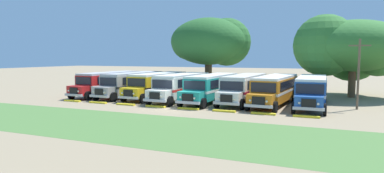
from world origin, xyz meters
name	(u,v)px	position (x,y,z in m)	size (l,w,h in m)	color
ground_plane	(173,108)	(0.00, 0.00, 0.00)	(220.00, 220.00, 0.00)	#937F60
foreground_grass_strip	(120,125)	(0.00, -8.32, 0.00)	(80.00, 8.82, 0.01)	#4C7538
parked_bus_slot_0	(109,82)	(-11.71, 6.02, 1.58)	(3.12, 10.90, 2.82)	red
parked_bus_slot_1	(132,83)	(-8.42, 6.18, 1.58)	(3.24, 10.92, 2.82)	#9E9993
parked_bus_slot_2	(158,84)	(-5.03, 6.36, 1.58)	(3.15, 10.90, 2.82)	yellow
parked_bus_slot_3	(182,85)	(-1.63, 5.50, 1.58)	(2.96, 10.87, 2.82)	silver
parked_bus_slot_4	(212,87)	(1.85, 5.48, 1.58)	(3.13, 10.90, 2.82)	teal
parked_bus_slot_5	(244,87)	(5.16, 6.25, 1.58)	(3.03, 10.88, 2.82)	silver
parked_bus_slot_6	(275,89)	(8.35, 5.78, 1.58)	(3.49, 10.96, 2.82)	orange
parked_bus_slot_7	(312,90)	(11.72, 5.95, 1.58)	(2.76, 10.85, 2.82)	#23519E
curb_wheelstop_0	(72,101)	(-11.67, -0.29, 0.07)	(2.00, 0.36, 0.15)	yellow
curb_wheelstop_1	(98,103)	(-8.33, -0.29, 0.07)	(2.00, 0.36, 0.15)	yellow
curb_wheelstop_2	(126,104)	(-5.00, -0.29, 0.07)	(2.00, 0.36, 0.15)	yellow
curb_wheelstop_3	(156,106)	(-1.67, -0.29, 0.07)	(2.00, 0.36, 0.15)	yellow
curb_wheelstop_4	(188,109)	(1.67, -0.29, 0.07)	(2.00, 0.36, 0.15)	yellow
curb_wheelstop_5	(224,111)	(5.00, -0.29, 0.07)	(2.00, 0.36, 0.15)	yellow
curb_wheelstop_6	(263,114)	(8.33, -0.29, 0.07)	(2.00, 0.36, 0.15)	yellow
curb_wheelstop_7	(306,117)	(11.67, -0.29, 0.07)	(2.00, 0.36, 0.15)	yellow
broad_shade_tree	(212,42)	(-1.73, 15.75, 6.78)	(10.74, 10.60, 9.95)	brown
secondary_tree	(350,48)	(15.36, 15.77, 5.75)	(12.47, 11.72, 9.59)	brown
utility_pole	(359,72)	(15.59, 5.59, 3.38)	(1.80, 0.20, 6.29)	brown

